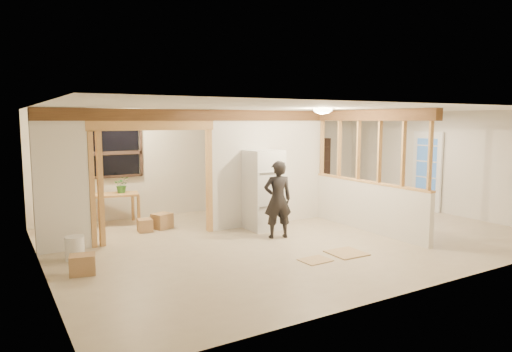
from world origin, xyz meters
TOP-DOWN VIEW (x-y plane):
  - floor at (0.00, 0.00)m, footprint 9.00×6.50m
  - ceiling at (0.00, 0.00)m, footprint 9.00×6.50m
  - wall_back at (0.00, 3.25)m, footprint 9.00×0.01m
  - wall_front at (0.00, -3.25)m, footprint 9.00×0.01m
  - wall_left at (-4.50, 0.00)m, footprint 0.01×6.50m
  - wall_right at (4.50, 0.00)m, footprint 0.01×6.50m
  - partition_left_stub at (-4.05, 1.20)m, footprint 0.90×0.12m
  - partition_center at (0.20, 1.20)m, footprint 2.80×0.12m
  - doorway_frame at (-2.40, 1.20)m, footprint 2.46×0.14m
  - header_beam_back at (-1.00, 1.20)m, footprint 7.00×0.18m
  - header_beam_right at (1.60, -0.40)m, footprint 0.18×3.30m
  - pony_wall at (1.60, -0.40)m, footprint 0.12×3.20m
  - stud_partition at (1.60, -0.40)m, footprint 0.14×3.20m
  - window_back at (-2.60, 3.17)m, footprint 1.12×0.10m
  - french_door at (4.42, 0.40)m, footprint 0.12×0.86m
  - ceiling_dome_main at (0.30, -0.50)m, footprint 0.36×0.36m
  - ceiling_dome_util at (-2.50, 2.30)m, footprint 0.32×0.32m
  - hanging_bulb at (-2.00, 1.60)m, footprint 0.07×0.07m
  - refrigerator at (-0.18, 0.81)m, footprint 0.69×0.67m
  - woman at (-0.33, 0.04)m, footprint 0.63×0.50m
  - work_table at (-2.82, 2.82)m, footprint 1.19×0.77m
  - potted_plant at (-2.60, 2.81)m, footprint 0.38×0.35m
  - shop_vac at (-3.73, 2.65)m, footprint 0.64×0.64m
  - bookshelf at (2.92, 3.03)m, footprint 0.89×0.30m
  - bucket at (-3.98, 0.56)m, footprint 0.37×0.37m
  - box_util_a at (-2.01, 1.94)m, footprint 0.47×0.44m
  - box_util_b at (-2.41, 1.84)m, footprint 0.30×0.30m
  - box_front at (-4.00, -0.25)m, footprint 0.42×0.36m
  - floor_panel_near at (0.09, -1.47)m, footprint 0.59×0.59m
  - floor_panel_far at (-0.62, -1.51)m, footprint 0.50×0.40m

SIDE VIEW (x-z plane):
  - floor at x=0.00m, z-range -0.01..0.00m
  - floor_panel_far at x=-0.62m, z-range 0.00..0.02m
  - floor_panel_near at x=0.09m, z-range 0.00..0.02m
  - box_util_b at x=-2.41m, z-range 0.00..0.26m
  - box_front at x=-4.00m, z-range 0.00..0.30m
  - box_util_a at x=-2.01m, z-range 0.00..0.32m
  - bucket at x=-3.98m, z-range 0.00..0.39m
  - shop_vac at x=-3.73m, z-range 0.00..0.64m
  - work_table at x=-2.82m, z-range 0.00..0.69m
  - pony_wall at x=1.60m, z-range 0.00..1.00m
  - woman at x=-0.33m, z-range 0.00..1.51m
  - refrigerator at x=-0.18m, z-range 0.00..1.67m
  - potted_plant at x=-2.60m, z-range 0.69..1.06m
  - bookshelf at x=2.92m, z-range 0.00..1.77m
  - french_door at x=4.42m, z-range 0.00..2.00m
  - doorway_frame at x=-2.40m, z-range 0.00..2.20m
  - wall_back at x=0.00m, z-range 0.00..2.50m
  - wall_front at x=0.00m, z-range 0.00..2.50m
  - wall_left at x=-4.50m, z-range 0.00..2.50m
  - wall_right at x=4.50m, z-range 0.00..2.50m
  - partition_left_stub at x=-4.05m, z-range 0.00..2.50m
  - partition_center at x=0.20m, z-range 0.00..2.50m
  - window_back at x=-2.60m, z-range 1.00..2.10m
  - stud_partition at x=1.60m, z-range 1.00..2.32m
  - hanging_bulb at x=-2.00m, z-range 2.15..2.22m
  - header_beam_back at x=-1.00m, z-range 2.27..2.49m
  - header_beam_right at x=1.60m, z-range 2.27..2.49m
  - ceiling_dome_main at x=0.30m, z-range 2.40..2.56m
  - ceiling_dome_util at x=-2.50m, z-range 2.41..2.55m
  - ceiling at x=0.00m, z-range 2.50..2.50m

